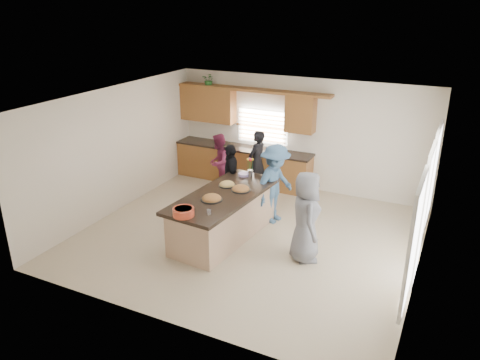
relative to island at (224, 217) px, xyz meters
The scene contains 18 objects.
floor 0.67m from the island, 28.57° to the left, with size 6.50×6.50×0.00m, color #BFAC8E.
room_shell 1.53m from the island, 28.57° to the left, with size 6.52×6.02×2.81m.
back_cabinetry 3.18m from the island, 109.09° to the left, with size 4.08×0.66×2.46m.
right_wall_glazing 3.77m from the island, ahead, with size 0.06×4.00×2.25m.
island is the anchor object (origin of this frame).
platter_front 0.65m from the island, 99.07° to the right, with size 0.41×0.41×0.17m.
platter_mid 0.65m from the island, 52.48° to the left, with size 0.39×0.39×0.16m.
platter_back 0.67m from the island, 107.89° to the left, with size 0.35×0.35×0.14m.
salad_bowl 1.33m from the island, 98.17° to the right, with size 0.38×0.38×0.15m.
clear_cup 1.11m from the island, 77.64° to the right, with size 0.08×0.08×0.09m, color white.
plate_stack 1.21m from the island, 93.72° to the left, with size 0.24×0.24×0.05m, color #B698DD.
flower_vase 1.31m from the island, 86.35° to the left, with size 0.14×0.14×0.42m.
potted_plant 4.23m from the island, 123.32° to the left, with size 0.32×0.28×0.36m, color #2F752F.
woman_left_back 2.48m from the island, 98.40° to the left, with size 0.58×0.38×1.59m, color black.
woman_left_mid 2.53m from the island, 120.61° to the left, with size 0.71×0.55×1.45m, color maroon.
woman_left_front 1.49m from the island, 111.39° to the left, with size 0.89×0.37×1.52m, color black.
woman_right_back 1.36m from the island, 60.50° to the left, with size 1.12×0.64×1.73m, color #3C5F84.
woman_right_front 1.78m from the island, ahead, with size 0.84×0.55×1.71m, color slate.
Camera 1 is at (3.56, -7.71, 4.55)m, focal length 35.00 mm.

